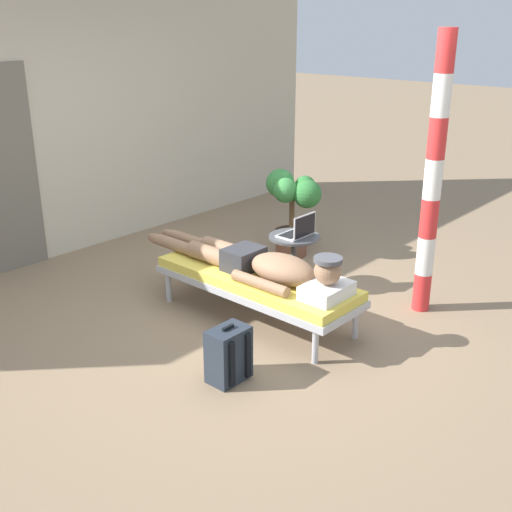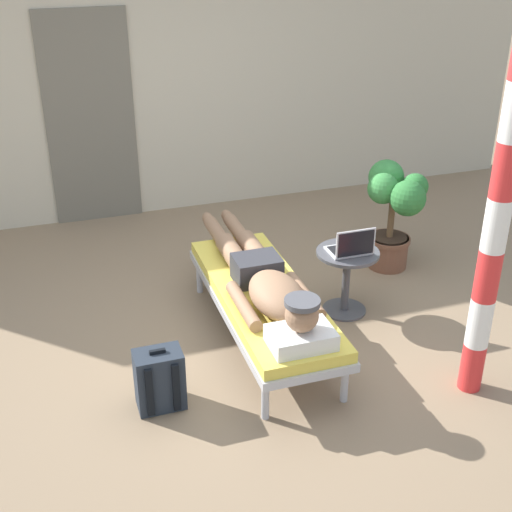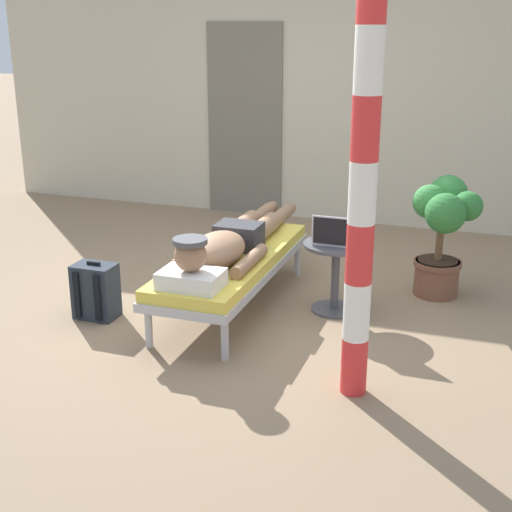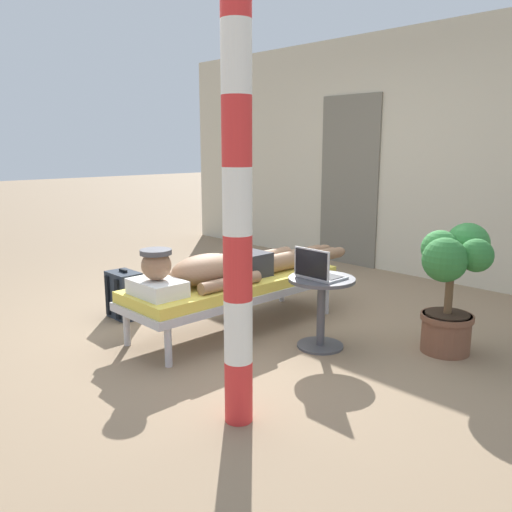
# 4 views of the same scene
# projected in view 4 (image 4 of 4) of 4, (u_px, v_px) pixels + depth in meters

# --- Properties ---
(ground_plane) EXTENTS (40.00, 40.00, 0.00)m
(ground_plane) POSITION_uv_depth(u_px,v_px,m) (232.00, 325.00, 4.38)
(ground_plane) COLOR #8C7256
(house_wall_back) EXTENTS (7.60, 0.20, 2.70)m
(house_wall_back) POSITION_uv_depth(u_px,v_px,m) (419.00, 155.00, 5.87)
(house_wall_back) COLOR beige
(house_wall_back) RESTS_ON ground
(house_door_panel) EXTENTS (0.84, 0.03, 2.04)m
(house_door_panel) POSITION_uv_depth(u_px,v_px,m) (349.00, 181.00, 6.47)
(house_door_panel) COLOR #6D6759
(house_door_panel) RESTS_ON ground
(lounge_chair) EXTENTS (0.63, 1.86, 0.42)m
(lounge_chair) POSITION_uv_depth(u_px,v_px,m) (235.00, 287.00, 4.24)
(lounge_chair) COLOR #B7B7BC
(lounge_chair) RESTS_ON ground
(person_reclining) EXTENTS (0.53, 2.17, 0.33)m
(person_reclining) POSITION_uv_depth(u_px,v_px,m) (230.00, 267.00, 4.17)
(person_reclining) COLOR white
(person_reclining) RESTS_ON lounge_chair
(side_table) EXTENTS (0.48, 0.48, 0.52)m
(side_table) POSITION_uv_depth(u_px,v_px,m) (321.00, 300.00, 3.84)
(side_table) COLOR #4C4C51
(side_table) RESTS_ON ground
(laptop) EXTENTS (0.31, 0.24, 0.23)m
(laptop) POSITION_uv_depth(u_px,v_px,m) (317.00, 271.00, 3.76)
(laptop) COLOR silver
(laptop) RESTS_ON side_table
(backpack) EXTENTS (0.30, 0.26, 0.42)m
(backpack) POSITION_uv_depth(u_px,v_px,m) (125.00, 295.00, 4.54)
(backpack) COLOR #262D38
(backpack) RESTS_ON ground
(potted_plant) EXTENTS (0.52, 0.66, 0.92)m
(potted_plant) POSITION_uv_depth(u_px,v_px,m) (453.00, 277.00, 3.70)
(potted_plant) COLOR brown
(potted_plant) RESTS_ON ground
(porch_post) EXTENTS (0.15, 0.15, 2.36)m
(porch_post) POSITION_uv_depth(u_px,v_px,m) (237.00, 201.00, 2.63)
(porch_post) COLOR red
(porch_post) RESTS_ON ground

